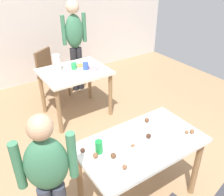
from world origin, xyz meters
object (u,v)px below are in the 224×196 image
Objects in this scene: mixing_bowl at (139,157)px; pitcher_far at (57,63)px; dining_table_near at (141,151)px; person_adult_far at (75,39)px; chair_far_table at (50,71)px; person_girl_near at (49,177)px; dining_table_far at (75,78)px; soda_can at (99,147)px.

pitcher_far is (0.17, 2.10, 0.09)m from mixing_bowl.
mixing_bowl is at bearing -94.57° from pitcher_far.
person_adult_far reaches higher than dining_table_near.
person_girl_near is (-0.95, -2.49, 0.29)m from chair_far_table.
soda_can is at bearing -109.47° from dining_table_far.
person_girl_near is 2.07m from pitcher_far.
person_girl_near is at bearing -114.73° from pitcher_far.
chair_far_table is at bearing 99.50° from dining_table_far.
dining_table_near is at bearing -92.00° from chair_far_table.
dining_table_near is 0.27m from mixing_bowl.
pitcher_far is (-0.08, -0.61, 0.38)m from chair_far_table.
dining_table_far is 2.01m from mixing_bowl.
dining_table_near is 1.34× the size of chair_far_table.
pitcher_far is (0.01, 1.93, 0.24)m from dining_table_near.
pitcher_far is (-0.61, -0.62, -0.10)m from person_adult_far.
person_adult_far is 6.52× the size of pitcher_far.
chair_far_table is (0.09, 2.54, -0.14)m from dining_table_near.
dining_table_far is 0.72× the size of person_girl_near.
person_adult_far is 2.65m from soda_can.
mixing_bowl is 0.83× the size of pitcher_far.
dining_table_far is at bearing 83.31° from dining_table_near.
soda_can is at bearing 130.82° from mixing_bowl.
mixing_bowl is at bearing -95.30° from chair_far_table.
mixing_bowl is (0.70, -0.21, -0.01)m from person_girl_near.
dining_table_near is 1.20× the size of dining_table_far.
mixing_bowl is (-0.25, -2.70, 0.28)m from chair_far_table.
dining_table_far is at bearing -118.28° from person_adult_far.
pitcher_far reaches higher than chair_far_table.
person_girl_near is at bearing -121.45° from dining_table_far.
soda_can is 1.87m from pitcher_far.
person_adult_far is at bearing 74.07° from mixing_bowl.
mixing_bowl is at bearing -105.93° from person_adult_far.
pitcher_far is (-0.21, 0.13, 0.24)m from dining_table_far.
pitcher_far is at bearing 148.04° from dining_table_far.
dining_table_near is 5.68× the size of mixing_bowl.
pitcher_far is (0.40, 1.83, 0.06)m from soda_can.
mixing_bowl reaches higher than dining_table_near.
pitcher_far reaches higher than soda_can.
person_adult_far is 7.88× the size of mixing_bowl.
soda_can is at bearing 165.82° from dining_table_near.
dining_table_far is 0.76m from chair_far_table.
person_adult_far is at bearing 67.73° from soda_can.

